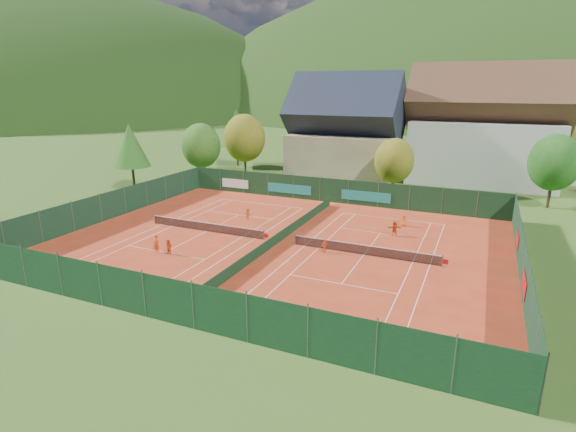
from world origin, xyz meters
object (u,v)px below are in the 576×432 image
(ball_hopper, at_px, (358,325))
(player_right_far_a, at_px, (404,220))
(player_right_near, at_px, (325,246))
(player_right_far_b, at_px, (395,228))
(hotel_block_a, at_px, (484,133))
(player_left_far, at_px, (248,214))
(player_left_mid, at_px, (169,247))
(player_left_near, at_px, (156,244))
(chalet, at_px, (345,136))

(ball_hopper, relative_size, player_right_far_a, 0.62)
(ball_hopper, height_order, player_right_near, player_right_near)
(player_right_far_b, bearing_deg, ball_hopper, 71.90)
(hotel_block_a, relative_size, player_left_far, 15.83)
(player_left_far, distance_m, player_right_near, 12.21)
(hotel_block_a, xyz_separation_m, player_right_near, (-11.28, -36.77, -6.77))
(player_right_far_a, bearing_deg, hotel_block_a, -104.10)
(player_left_far, relative_size, player_right_far_a, 1.06)
(player_left_mid, bearing_deg, player_left_near, -179.52)
(chalet, xyz_separation_m, player_right_near, (7.72, -30.77, -6.02))
(player_left_mid, xyz_separation_m, player_right_near, (12.05, 5.94, -0.06))
(chalet, relative_size, hotel_block_a, 0.75)
(player_left_near, distance_m, player_right_near, 14.61)
(player_left_near, relative_size, player_left_mid, 1.18)
(chalet, bearing_deg, ball_hopper, -71.91)
(player_right_far_b, bearing_deg, player_left_far, -18.45)
(chalet, height_order, player_left_near, chalet)
(player_left_far, xyz_separation_m, player_right_far_a, (15.66, 4.62, -0.04))
(player_left_near, height_order, player_left_far, player_left_near)
(player_left_near, bearing_deg, hotel_block_a, 62.21)
(player_left_mid, bearing_deg, hotel_block_a, 63.13)
(player_left_mid, distance_m, player_right_far_a, 23.55)
(player_left_far, bearing_deg, ball_hopper, 143.21)
(ball_hopper, height_order, player_right_far_b, player_right_far_b)
(ball_hopper, relative_size, player_left_near, 0.51)
(player_right_near, height_order, player_right_far_a, player_right_far_a)
(ball_hopper, distance_m, player_right_far_a, 22.24)
(hotel_block_a, relative_size, player_right_far_b, 14.31)
(player_right_near, bearing_deg, hotel_block_a, 8.17)
(chalet, bearing_deg, player_right_near, -75.91)
(player_right_near, distance_m, player_right_far_b, 8.36)
(hotel_block_a, height_order, player_right_near, hotel_block_a)
(hotel_block_a, xyz_separation_m, player_left_mid, (-23.33, -42.71, -6.71))
(player_left_far, bearing_deg, chalet, -87.66)
(player_right_far_a, bearing_deg, player_right_near, 64.22)
(chalet, xyz_separation_m, player_right_far_a, (12.63, -20.37, -5.98))
(chalet, distance_m, player_left_far, 25.87)
(player_right_far_b, bearing_deg, player_right_near, 33.34)
(player_left_mid, xyz_separation_m, player_right_far_a, (16.96, 16.34, -0.03))
(player_left_near, relative_size, player_right_far_a, 1.23)
(hotel_block_a, bearing_deg, player_right_far_b, -102.51)
(player_left_near, relative_size, player_left_far, 1.16)
(ball_hopper, bearing_deg, chalet, 108.09)
(ball_hopper, xyz_separation_m, player_right_far_b, (-1.53, 18.74, 0.20))
(player_left_mid, bearing_deg, ball_hopper, -16.06)
(chalet, distance_m, hotel_block_a, 19.94)
(player_right_far_b, bearing_deg, chalet, -85.31)
(player_left_far, bearing_deg, hotel_block_a, -116.15)
(player_left_near, height_order, player_left_mid, player_left_near)
(player_right_near, bearing_deg, player_left_near, 139.08)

